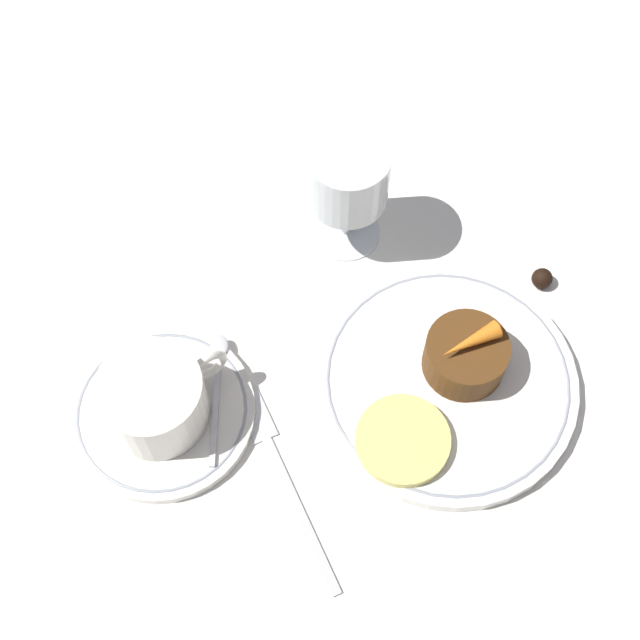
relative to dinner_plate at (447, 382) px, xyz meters
name	(u,v)px	position (x,y,z in m)	size (l,w,h in m)	color
ground_plane	(375,359)	(-0.04, 0.06, -0.01)	(3.00, 3.00, 0.00)	white
dinner_plate	(447,382)	(0.00, 0.00, 0.00)	(0.23, 0.23, 0.01)	white
saucer	(163,412)	(-0.22, 0.11, 0.00)	(0.16, 0.16, 0.01)	white
coffee_cup	(154,398)	(-0.22, 0.11, 0.03)	(0.11, 0.09, 0.06)	white
spoon	(217,384)	(-0.17, 0.11, 0.00)	(0.08, 0.11, 0.00)	silver
wine_glass	(348,182)	(0.02, 0.18, 0.07)	(0.07, 0.07, 0.12)	silver
fork	(278,463)	(-0.16, 0.02, -0.01)	(0.05, 0.19, 0.01)	silver
dessert_cake	(465,356)	(0.02, 0.00, 0.02)	(0.07, 0.07, 0.04)	#563314
carrot_garnish	(470,342)	(0.02, 0.00, 0.05)	(0.05, 0.02, 0.02)	orange
pineapple_slice	(403,440)	(-0.07, -0.02, 0.01)	(0.08, 0.08, 0.01)	#EFE075
chocolate_truffle	(542,278)	(0.14, 0.03, 0.00)	(0.02, 0.02, 0.02)	black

